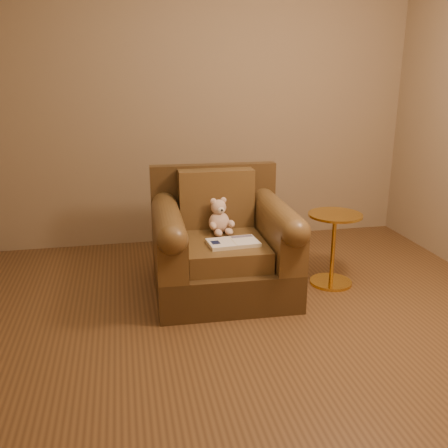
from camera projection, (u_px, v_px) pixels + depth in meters
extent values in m
plane|color=brown|center=(260.00, 334.00, 3.25)|extent=(4.00, 4.00, 0.00)
cube|color=#917959|center=(206.00, 103.00, 4.72)|extent=(4.00, 0.02, 2.70)
cube|color=#442F16|center=(223.00, 274.00, 3.84)|extent=(1.05, 1.00, 0.29)
cube|color=#442F16|center=(214.00, 202.00, 4.11)|extent=(1.02, 0.13, 0.63)
cube|color=brown|center=(224.00, 249.00, 3.72)|extent=(0.61, 0.73, 0.15)
cube|color=brown|center=(216.00, 198.00, 3.96)|extent=(0.60, 0.18, 0.46)
cube|color=brown|center=(169.00, 242.00, 3.63)|extent=(0.23, 0.87, 0.33)
cube|color=brown|center=(277.00, 235.00, 3.76)|extent=(0.23, 0.87, 0.33)
cylinder|color=brown|center=(168.00, 220.00, 3.58)|extent=(0.23, 0.87, 0.20)
cylinder|color=brown|center=(278.00, 215.00, 3.72)|extent=(0.23, 0.87, 0.20)
ellipsoid|color=beige|center=(219.00, 222.00, 3.86)|extent=(0.16, 0.14, 0.17)
sphere|color=beige|center=(219.00, 207.00, 3.83)|extent=(0.12, 0.12, 0.12)
ellipsoid|color=beige|center=(213.00, 201.00, 3.81)|extent=(0.05, 0.03, 0.05)
ellipsoid|color=beige|center=(223.00, 200.00, 3.84)|extent=(0.05, 0.03, 0.05)
ellipsoid|color=beige|center=(221.00, 210.00, 3.79)|extent=(0.06, 0.04, 0.05)
sphere|color=black|center=(222.00, 210.00, 3.77)|extent=(0.02, 0.02, 0.02)
ellipsoid|color=beige|center=(213.00, 226.00, 3.77)|extent=(0.05, 0.11, 0.05)
ellipsoid|color=beige|center=(231.00, 224.00, 3.82)|extent=(0.05, 0.11, 0.05)
ellipsoid|color=beige|center=(218.00, 233.00, 3.77)|extent=(0.06, 0.11, 0.05)
ellipsoid|color=beige|center=(229.00, 232.00, 3.80)|extent=(0.06, 0.11, 0.05)
cube|color=beige|center=(233.00, 243.00, 3.60)|extent=(0.38, 0.24, 0.03)
cube|color=white|center=(221.00, 242.00, 3.57)|extent=(0.19, 0.23, 0.00)
cube|color=white|center=(245.00, 240.00, 3.62)|extent=(0.19, 0.23, 0.00)
cube|color=beige|center=(233.00, 241.00, 3.59)|extent=(0.02, 0.22, 0.00)
cube|color=#0F1638|center=(215.00, 242.00, 3.56)|extent=(0.06, 0.08, 0.00)
cube|color=slate|center=(242.00, 236.00, 3.69)|extent=(0.17, 0.06, 0.00)
cylinder|color=gold|center=(331.00, 282.00, 4.01)|extent=(0.33, 0.33, 0.03)
cylinder|color=gold|center=(333.00, 249.00, 3.93)|extent=(0.03, 0.03, 0.54)
cylinder|color=gold|center=(335.00, 215.00, 3.85)|extent=(0.42, 0.42, 0.02)
cylinder|color=gold|center=(335.00, 217.00, 3.85)|extent=(0.03, 0.03, 0.02)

